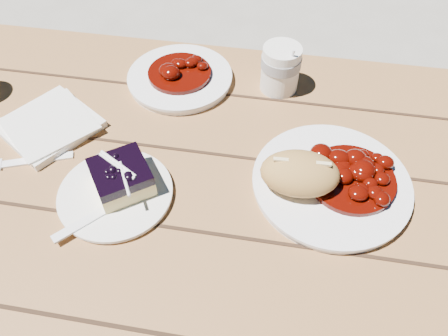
% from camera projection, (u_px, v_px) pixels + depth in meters
% --- Properties ---
extents(picnic_table, '(2.00, 1.55, 0.75)m').
position_uv_depth(picnic_table, '(177.00, 236.00, 0.85)').
color(picnic_table, brown).
rests_on(picnic_table, ground).
extents(main_plate, '(0.25, 0.25, 0.02)m').
position_uv_depth(main_plate, '(331.00, 184.00, 0.72)').
color(main_plate, white).
rests_on(main_plate, picnic_table).
extents(goulash_stew, '(0.14, 0.14, 0.04)m').
position_uv_depth(goulash_stew, '(353.00, 173.00, 0.69)').
color(goulash_stew, '#480802').
rests_on(goulash_stew, main_plate).
extents(bread_roll, '(0.13, 0.09, 0.06)m').
position_uv_depth(bread_roll, '(300.00, 173.00, 0.68)').
color(bread_roll, '#AE8243').
rests_on(bread_roll, main_plate).
extents(dessert_plate, '(0.18, 0.18, 0.01)m').
position_uv_depth(dessert_plate, '(116.00, 194.00, 0.71)').
color(dessert_plate, white).
rests_on(dessert_plate, picnic_table).
extents(blueberry_cake, '(0.12, 0.12, 0.05)m').
position_uv_depth(blueberry_cake, '(121.00, 177.00, 0.69)').
color(blueberry_cake, '#EDD681').
rests_on(blueberry_cake, dessert_plate).
extents(fork_dessert, '(0.13, 0.14, 0.00)m').
position_uv_depth(fork_dessert, '(91.00, 218.00, 0.67)').
color(fork_dessert, white).
rests_on(fork_dessert, dessert_plate).
extents(coffee_cup, '(0.07, 0.07, 0.09)m').
position_uv_depth(coffee_cup, '(280.00, 69.00, 0.85)').
color(coffee_cup, white).
rests_on(coffee_cup, picnic_table).
extents(napkin_stack, '(0.21, 0.21, 0.01)m').
position_uv_depth(napkin_stack, '(49.00, 125.00, 0.80)').
color(napkin_stack, white).
rests_on(napkin_stack, picnic_table).
extents(fork_table, '(0.16, 0.08, 0.00)m').
position_uv_depth(fork_table, '(36.00, 160.00, 0.76)').
color(fork_table, white).
rests_on(fork_table, picnic_table).
extents(second_plate, '(0.21, 0.21, 0.02)m').
position_uv_depth(second_plate, '(180.00, 78.00, 0.89)').
color(second_plate, white).
rests_on(second_plate, picnic_table).
extents(second_stew, '(0.13, 0.13, 0.04)m').
position_uv_depth(second_stew, '(179.00, 67.00, 0.87)').
color(second_stew, '#480802').
rests_on(second_stew, second_plate).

